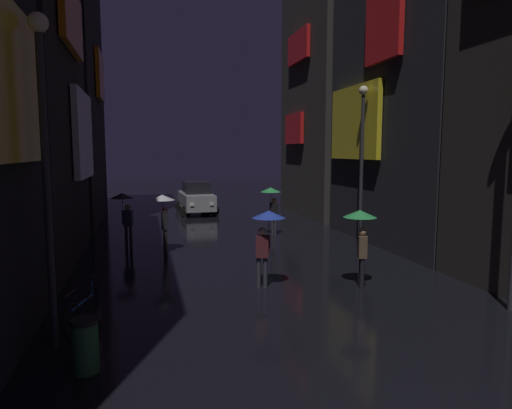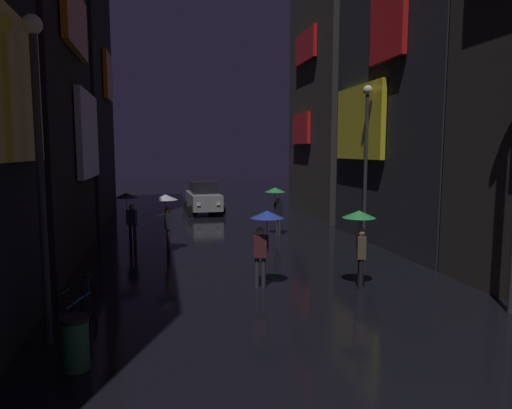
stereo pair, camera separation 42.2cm
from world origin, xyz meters
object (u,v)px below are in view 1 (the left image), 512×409
at_px(pedestrian_foreground_right_blue, 267,227).
at_px(bicycle_parked_at_storefront, 83,309).
at_px(pedestrian_midstreet_left_clear, 163,207).
at_px(trash_bin, 85,345).
at_px(car_distant, 196,198).
at_px(streetlamp_right_far, 362,148).
at_px(pedestrian_foreground_left_green, 361,227).
at_px(pedestrian_near_crossing_black, 124,205).
at_px(streetlamp_left_near, 45,147).
at_px(pedestrian_far_right_green, 272,198).

xyz_separation_m(pedestrian_foreground_right_blue, bicycle_parked_at_storefront, (-4.51, -1.80, -1.28)).
distance_m(pedestrian_midstreet_left_clear, bicycle_parked_at_storefront, 7.40).
height_order(pedestrian_midstreet_left_clear, trash_bin, pedestrian_midstreet_left_clear).
bearing_deg(pedestrian_foreground_right_blue, car_distant, 90.61).
bearing_deg(streetlamp_right_far, pedestrian_foreground_left_green, -116.72).
bearing_deg(pedestrian_foreground_left_green, car_distant, 99.45).
bearing_deg(pedestrian_near_crossing_black, pedestrian_midstreet_left_clear, -37.82).
relative_size(car_distant, trash_bin, 4.53).
bearing_deg(car_distant, bicycle_parked_at_storefront, -104.16).
distance_m(pedestrian_foreground_right_blue, bicycle_parked_at_storefront, 5.03).
bearing_deg(streetlamp_left_near, pedestrian_far_right_green, 54.75).
height_order(pedestrian_far_right_green, streetlamp_left_near, streetlamp_left_near).
height_order(pedestrian_midstreet_left_clear, streetlamp_right_far, streetlamp_right_far).
xyz_separation_m(streetlamp_left_near, trash_bin, (0.70, -1.22, -3.32)).
bearing_deg(pedestrian_far_right_green, pedestrian_near_crossing_black, -169.31).
bearing_deg(trash_bin, pedestrian_foreground_right_blue, 42.78).
relative_size(pedestrian_foreground_left_green, streetlamp_left_near, 0.35).
distance_m(streetlamp_left_near, streetlamp_right_far, 12.36).
distance_m(pedestrian_foreground_left_green, pedestrian_near_crossing_black, 9.41).
height_order(pedestrian_foreground_left_green, trash_bin, pedestrian_foreground_left_green).
distance_m(pedestrian_midstreet_left_clear, pedestrian_near_crossing_black, 1.80).
bearing_deg(pedestrian_near_crossing_black, streetlamp_right_far, -10.83).
height_order(pedestrian_foreground_right_blue, trash_bin, pedestrian_foreground_right_blue).
bearing_deg(pedestrian_near_crossing_black, trash_bin, -91.58).
xyz_separation_m(pedestrian_near_crossing_black, streetlamp_left_near, (-0.98, -9.00, 2.12)).
distance_m(pedestrian_near_crossing_black, streetlamp_right_far, 9.43).
xyz_separation_m(pedestrian_far_right_green, trash_bin, (-6.49, -11.39, -1.20)).
height_order(pedestrian_midstreet_left_clear, pedestrian_foreground_right_blue, same).
height_order(pedestrian_foreground_left_green, streetlamp_right_far, streetlamp_right_far).
relative_size(pedestrian_far_right_green, trash_bin, 2.28).
bearing_deg(pedestrian_midstreet_left_clear, streetlamp_left_near, -106.94).
bearing_deg(streetlamp_left_near, car_distant, 75.30).
bearing_deg(pedestrian_foreground_left_green, pedestrian_far_right_green, 91.62).
bearing_deg(pedestrian_far_right_green, streetlamp_right_far, -45.84).
xyz_separation_m(pedestrian_far_right_green, pedestrian_near_crossing_black, (-6.20, -1.17, 0.00)).
bearing_deg(pedestrian_far_right_green, trash_bin, -119.66).
bearing_deg(pedestrian_foreground_right_blue, streetlamp_right_far, 42.10).
bearing_deg(bicycle_parked_at_storefront, streetlamp_left_near, -114.64).
height_order(car_distant, streetlamp_right_far, streetlamp_right_far).
relative_size(pedestrian_midstreet_left_clear, streetlamp_right_far, 0.34).
relative_size(pedestrian_midstreet_left_clear, pedestrian_foreground_left_green, 1.00).
bearing_deg(streetlamp_left_near, streetlamp_right_far, 36.02).
bearing_deg(pedestrian_near_crossing_black, pedestrian_foreground_right_blue, -58.07).
xyz_separation_m(pedestrian_midstreet_left_clear, streetlamp_left_near, (-2.40, -7.89, 2.12)).
relative_size(streetlamp_left_near, streetlamp_right_far, 0.99).
relative_size(pedestrian_foreground_left_green, pedestrian_foreground_right_blue, 1.00).
xyz_separation_m(pedestrian_foreground_left_green, streetlamp_right_far, (2.59, 5.14, 2.15)).
relative_size(pedestrian_foreground_left_green, pedestrian_near_crossing_black, 1.00).
height_order(pedestrian_foreground_left_green, pedestrian_near_crossing_black, same).
bearing_deg(pedestrian_midstreet_left_clear, trash_bin, -100.59).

